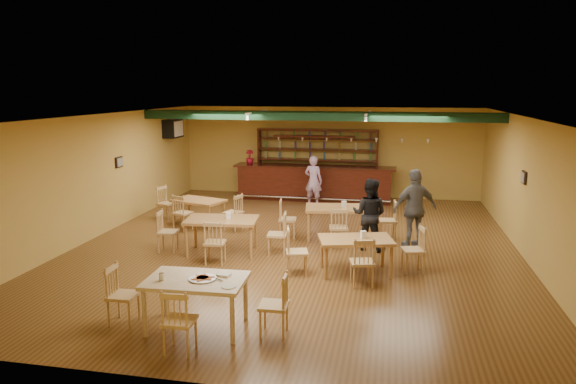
% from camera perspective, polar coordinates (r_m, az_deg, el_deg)
% --- Properties ---
extents(floor, '(12.00, 12.00, 0.00)m').
position_cam_1_polar(floor, '(12.39, 0.96, -5.81)').
color(floor, '#543518').
rests_on(floor, ground).
extents(ceiling_beam, '(10.00, 0.30, 0.25)m').
position_cam_1_polar(ceiling_beam, '(14.63, 2.98, 8.23)').
color(ceiling_beam, black).
rests_on(ceiling_beam, ceiling).
extents(track_rail_left, '(0.05, 2.50, 0.05)m').
position_cam_1_polar(track_rail_left, '(15.57, -3.34, 8.67)').
color(track_rail_left, white).
rests_on(track_rail_left, ceiling).
extents(track_rail_right, '(0.05, 2.50, 0.05)m').
position_cam_1_polar(track_rail_right, '(15.09, 8.64, 8.48)').
color(track_rail_right, white).
rests_on(track_rail_right, ceiling).
extents(ac_unit, '(0.34, 0.70, 0.48)m').
position_cam_1_polar(ac_unit, '(17.34, -12.34, 6.74)').
color(ac_unit, white).
rests_on(ac_unit, wall_left).
extents(picture_left, '(0.04, 0.34, 0.28)m').
position_cam_1_polar(picture_left, '(14.63, -17.83, 3.10)').
color(picture_left, black).
rests_on(picture_left, wall_left).
extents(picture_right, '(0.04, 0.34, 0.28)m').
position_cam_1_polar(picture_right, '(12.64, 24.20, 1.45)').
color(picture_right, black).
rests_on(picture_right, wall_right).
extents(bar_counter, '(5.25, 0.85, 1.13)m').
position_cam_1_polar(bar_counter, '(17.26, 2.85, 0.99)').
color(bar_counter, '#34120A').
rests_on(bar_counter, ground).
extents(back_bar_hutch, '(4.06, 0.40, 2.28)m').
position_cam_1_polar(back_bar_hutch, '(17.79, 3.17, 3.16)').
color(back_bar_hutch, '#34120A').
rests_on(back_bar_hutch, ground).
extents(poinsettia, '(0.34, 0.34, 0.47)m').
position_cam_1_polar(poinsettia, '(17.58, -4.17, 3.80)').
color(poinsettia, maroon).
rests_on(poinsettia, bar_counter).
extents(dining_table_a, '(1.54, 1.19, 0.68)m').
position_cam_1_polar(dining_table_a, '(14.40, -9.64, -2.15)').
color(dining_table_a, olive).
rests_on(dining_table_a, ground).
extents(dining_table_b, '(1.67, 1.14, 0.78)m').
position_cam_1_polar(dining_table_b, '(12.96, 5.38, -3.31)').
color(dining_table_b, olive).
rests_on(dining_table_b, ground).
extents(dining_table_c, '(1.67, 1.11, 0.79)m').
position_cam_1_polar(dining_table_c, '(11.84, -7.16, -4.73)').
color(dining_table_c, olive).
rests_on(dining_table_c, ground).
extents(dining_table_d, '(1.60, 1.19, 0.71)m').
position_cam_1_polar(dining_table_d, '(10.60, 7.30, -6.85)').
color(dining_table_d, olive).
rests_on(dining_table_d, ground).
extents(near_table, '(1.53, 1.02, 0.80)m').
position_cam_1_polar(near_table, '(8.31, -9.86, -11.82)').
color(near_table, tan).
rests_on(near_table, ground).
extents(pizza_tray, '(0.44, 0.44, 0.01)m').
position_cam_1_polar(pizza_tray, '(8.13, -9.24, -9.26)').
color(pizza_tray, silver).
rests_on(pizza_tray, near_table).
extents(parmesan_shaker, '(0.08, 0.08, 0.11)m').
position_cam_1_polar(parmesan_shaker, '(8.19, -13.54, -8.92)').
color(parmesan_shaker, '#EAE5C6').
rests_on(parmesan_shaker, near_table).
extents(napkin_stack, '(0.22, 0.18, 0.03)m').
position_cam_1_polar(napkin_stack, '(8.23, -6.96, -8.88)').
color(napkin_stack, white).
rests_on(napkin_stack, near_table).
extents(pizza_server, '(0.33, 0.22, 0.00)m').
position_cam_1_polar(pizza_server, '(8.12, -8.04, -9.17)').
color(pizza_server, silver).
rests_on(pizza_server, pizza_tray).
extents(side_plate, '(0.23, 0.23, 0.01)m').
position_cam_1_polar(side_plate, '(7.79, -6.43, -10.12)').
color(side_plate, white).
rests_on(side_plate, near_table).
extents(patron_bar, '(0.64, 0.50, 1.57)m').
position_cam_1_polar(patron_bar, '(16.41, 2.76, 1.22)').
color(patron_bar, '#9B52B2').
rests_on(patron_bar, ground).
extents(patron_right_a, '(0.91, 0.78, 1.64)m').
position_cam_1_polar(patron_right_a, '(12.03, 8.81, -2.41)').
color(patron_right_a, black).
rests_on(patron_right_a, ground).
extents(patron_right_b, '(1.16, 0.88, 1.83)m').
position_cam_1_polar(patron_right_b, '(12.38, 13.58, -1.77)').
color(patron_right_b, slate).
rests_on(patron_right_b, ground).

